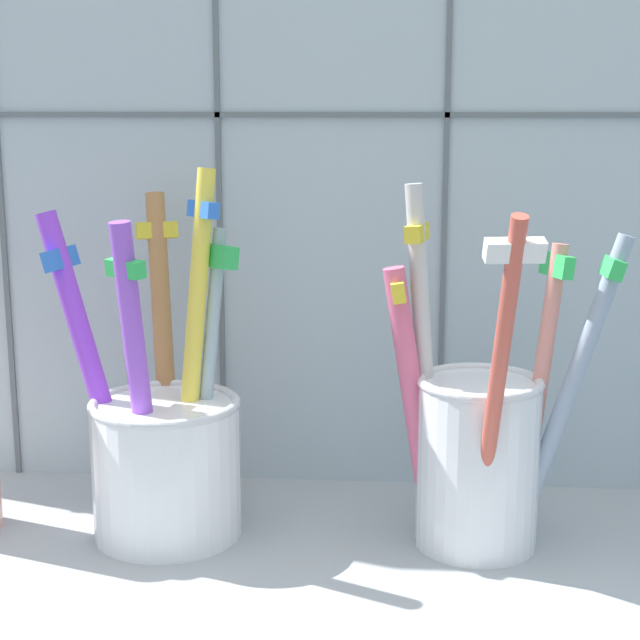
{
  "coord_description": "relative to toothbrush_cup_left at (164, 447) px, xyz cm",
  "views": [
    {
      "loc": [
        3.79,
        -45.86,
        24.07
      ],
      "look_at": [
        0.0,
        2.78,
        13.62
      ],
      "focal_mm": 56.41,
      "sensor_mm": 36.0,
      "label": 1
    }
  ],
  "objects": [
    {
      "name": "counter_slab",
      "position": [
        8.13,
        -2.96,
        -5.71
      ],
      "size": [
        64.0,
        22.0,
        2.0
      ],
      "primitive_type": "cube",
      "color": "#9EA3A8",
      "rests_on": "ground"
    },
    {
      "name": "tile_wall_back",
      "position": [
        8.13,
        9.04,
        15.79
      ],
      "size": [
        64.0,
        2.2,
        45.0
      ],
      "color": "#B2C1CC",
      "rests_on": "ground"
    },
    {
      "name": "toothbrush_cup_left",
      "position": [
        0.0,
        0.0,
        0.0
      ],
      "size": [
        10.5,
        10.38,
        19.04
      ],
      "color": "white",
      "rests_on": "counter_slab"
    },
    {
      "name": "toothbrush_cup_right",
      "position": [
        16.11,
        -0.26,
        0.6
      ],
      "size": [
        12.05,
        10.33,
        18.35
      ],
      "color": "white",
      "rests_on": "counter_slab"
    }
  ]
}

